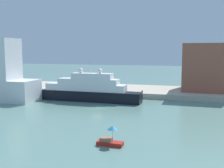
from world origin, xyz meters
TOP-DOWN VIEW (x-y plane):
  - ground at (0.00, 0.00)m, footprint 400.00×400.00m
  - quay_dock at (0.00, 26.20)m, footprint 110.00×20.40m
  - large_yacht at (-5.35, 8.24)m, footprint 28.54×4.43m
  - small_motorboat at (11.13, -24.59)m, footprint 3.89×1.57m
  - work_barge at (-23.24, 11.37)m, footprint 5.60×1.77m
  - harbor_building at (25.99, 29.01)m, footprint 14.36×15.51m
  - parked_car at (-15.69, 23.19)m, footprint 4.10×1.84m
  - person_figure at (-9.81, 19.19)m, footprint 0.36×0.36m
  - mooring_bollard at (7.82, 17.51)m, footprint 0.39×0.39m

SIDE VIEW (x-z plane):
  - ground at x=0.00m, z-range 0.00..0.00m
  - work_barge at x=-23.24m, z-range 0.00..0.92m
  - quay_dock at x=0.00m, z-range 0.00..1.58m
  - small_motorboat at x=11.13m, z-range -0.53..2.45m
  - mooring_bollard at x=7.82m, z-range 1.58..2.24m
  - parked_car at x=-15.69m, z-range 1.47..2.93m
  - person_figure at x=-9.81m, z-range 1.51..3.09m
  - large_yacht at x=-5.35m, z-range -2.62..8.84m
  - harbor_building at x=25.99m, z-range 1.58..16.15m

